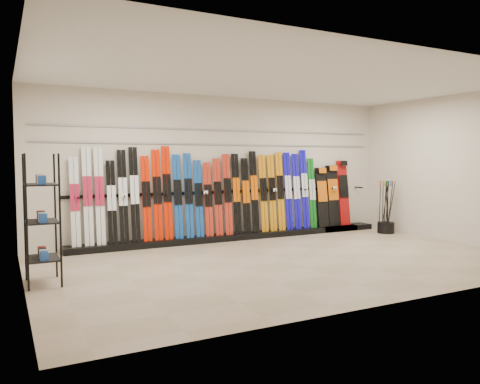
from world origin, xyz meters
TOP-DOWN VIEW (x-y plane):
  - floor at (0.00, 0.00)m, footprint 8.00×8.00m
  - back_wall at (0.00, 2.50)m, footprint 8.00×0.00m
  - left_wall at (-4.00, 0.00)m, footprint 0.00×5.00m
  - right_wall at (4.00, 0.00)m, footprint 0.00×5.00m
  - ceiling at (0.00, 0.00)m, footprint 8.00×8.00m
  - ski_rack_base at (0.22, 2.28)m, footprint 8.00×0.40m
  - skis at (-0.46, 2.33)m, footprint 5.37×0.23m
  - snowboards at (2.78, 2.35)m, footprint 0.93×0.24m
  - accessory_rack at (-3.75, 0.32)m, footprint 0.40×0.60m
  - pole_bin at (3.60, 1.46)m, footprint 0.38×0.38m
  - ski_poles at (3.61, 1.48)m, footprint 0.37×0.27m
  - slatwall_rail_0 at (0.00, 2.48)m, footprint 7.60×0.02m
  - slatwall_rail_1 at (0.00, 2.48)m, footprint 7.60×0.02m

SIDE VIEW (x-z plane):
  - floor at x=0.00m, z-range 0.00..0.00m
  - ski_rack_base at x=0.22m, z-range 0.00..0.12m
  - pole_bin at x=3.60m, z-range 0.00..0.25m
  - ski_poles at x=3.61m, z-range 0.02..1.20m
  - snowboards at x=2.78m, z-range 0.07..1.61m
  - accessory_rack at x=-3.75m, z-range 0.00..1.76m
  - skis at x=-0.46m, z-range 0.05..1.88m
  - back_wall at x=0.00m, z-range -2.50..5.50m
  - left_wall at x=-4.00m, z-range -1.00..4.00m
  - right_wall at x=4.00m, z-range -1.00..4.00m
  - slatwall_rail_0 at x=0.00m, z-range 1.98..2.02m
  - slatwall_rail_1 at x=0.00m, z-range 2.28..2.31m
  - ceiling at x=0.00m, z-range 3.00..3.00m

